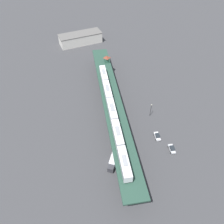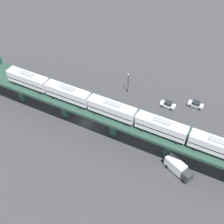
# 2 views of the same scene
# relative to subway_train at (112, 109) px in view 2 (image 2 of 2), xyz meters

# --- Properties ---
(ground_plane) EXTENTS (400.00, 400.00, 0.00)m
(ground_plane) POSITION_rel_subway_train_xyz_m (3.92, 7.81, -10.23)
(ground_plane) COLOR #38383A
(elevated_viaduct) EXTENTS (35.56, 90.29, 7.69)m
(elevated_viaduct) POSITION_rel_subway_train_xyz_m (3.87, 7.64, -3.62)
(elevated_viaduct) COLOR #244135
(elevated_viaduct) RESTS_ON ground
(subway_train) EXTENTS (21.35, 60.38, 4.45)m
(subway_train) POSITION_rel_subway_train_xyz_m (0.00, 0.00, 0.00)
(subway_train) COLOR silver
(subway_train) RESTS_ON elevated_viaduct
(street_car_white) EXTENTS (3.11, 4.74, 1.89)m
(street_car_white) POSITION_rel_subway_train_xyz_m (14.16, -13.86, -9.29)
(street_car_white) COLOR silver
(street_car_white) RESTS_ON ground
(street_car_silver) EXTENTS (3.11, 4.74, 1.89)m
(street_car_silver) POSITION_rel_subway_train_xyz_m (15.64, -21.77, -9.29)
(street_car_silver) COLOR #B7BABF
(street_car_silver) RESTS_ON ground
(delivery_truck) EXTENTS (6.47, 6.87, 3.20)m
(delivery_truck) POSITION_rel_subway_train_xyz_m (-8.25, -17.11, -8.47)
(delivery_truck) COLOR #333338
(delivery_truck) RESTS_ON ground
(street_lamp) EXTENTS (0.44, 0.44, 6.94)m
(street_lamp) POSITION_rel_subway_train_xyz_m (18.75, -1.59, -6.12)
(street_lamp) COLOR black
(street_lamp) RESTS_ON ground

